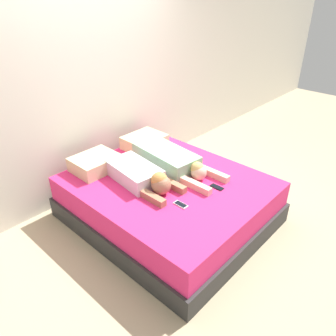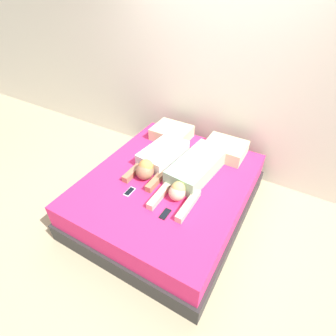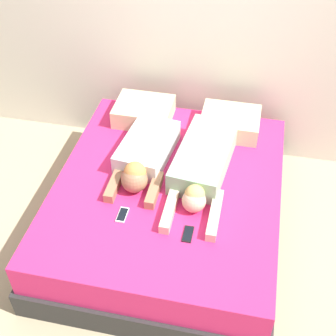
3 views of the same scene
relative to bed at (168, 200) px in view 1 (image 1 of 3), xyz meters
The scene contains 9 objects.
ground_plane 0.25m from the bed, ahead, with size 12.00×12.00×0.00m, color tan.
wall_back 1.57m from the bed, 90.00° to the left, with size 12.00×0.06×2.60m.
bed is the anchor object (origin of this frame).
pillow_head_left 0.90m from the bed, 116.60° to the left, with size 0.48×0.40×0.16m.
pillow_head_right 0.90m from the bed, 63.40° to the left, with size 0.48×0.40×0.16m.
person_left 0.44m from the bed, 144.68° to the left, with size 0.42×0.90×0.23m.
person_right 0.45m from the bed, 34.41° to the left, with size 0.45×1.15×0.20m.
cell_phone_left 0.53m from the bed, 122.03° to the right, with size 0.06×0.14×0.01m.
cell_phone_right 0.58m from the bed, 62.94° to the right, with size 0.06×0.14×0.01m.
Camera 1 is at (-2.16, -2.00, 2.34)m, focal length 35.00 mm.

